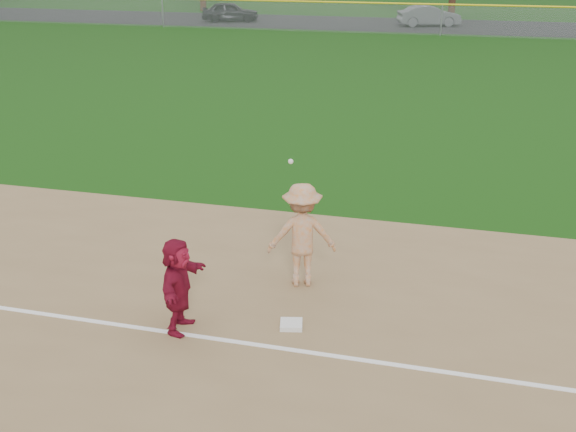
% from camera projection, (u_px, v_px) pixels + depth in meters
% --- Properties ---
extents(ground, '(160.00, 160.00, 0.00)m').
position_uv_depth(ground, '(264.00, 321.00, 11.91)').
color(ground, '#133F0C').
rests_on(ground, ground).
extents(foul_line, '(60.00, 0.10, 0.01)m').
position_uv_depth(foul_line, '(249.00, 344.00, 11.18)').
color(foul_line, white).
rests_on(foul_line, infield_dirt).
extents(parking_asphalt, '(120.00, 10.00, 0.01)m').
position_uv_depth(parking_asphalt, '(446.00, 26.00, 53.37)').
color(parking_asphalt, black).
rests_on(parking_asphalt, ground).
extents(first_base, '(0.43, 0.43, 0.08)m').
position_uv_depth(first_base, '(291.00, 325.00, 11.67)').
color(first_base, white).
rests_on(first_base, infield_dirt).
extents(base_runner, '(0.52, 1.47, 1.57)m').
position_uv_depth(base_runner, '(178.00, 285.00, 11.34)').
color(base_runner, maroon).
rests_on(base_runner, infield_dirt).
extents(car_left, '(4.71, 3.01, 1.49)m').
position_uv_depth(car_left, '(230.00, 12.00, 56.04)').
color(car_left, black).
rests_on(car_left, parking_asphalt).
extents(car_mid, '(4.80, 3.01, 1.49)m').
position_uv_depth(car_mid, '(429.00, 16.00, 52.90)').
color(car_mid, '#515458').
rests_on(car_mid, parking_asphalt).
extents(first_base_play, '(1.39, 1.46, 2.61)m').
position_uv_depth(first_base_play, '(302.00, 235.00, 12.83)').
color(first_base_play, '#A5A5A8').
rests_on(first_base_play, infield_dirt).
extents(outfield_fence, '(110.00, 0.12, 110.00)m').
position_uv_depth(outfield_fence, '(443.00, 5.00, 47.26)').
color(outfield_fence, '#999EA0').
rests_on(outfield_fence, ground).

